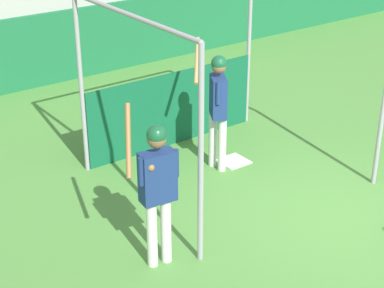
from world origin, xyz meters
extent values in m
plane|color=#477F38|center=(0.00, 0.00, 0.00)|extent=(60.00, 60.00, 0.00)
cube|color=#196038|center=(0.00, 7.38, 0.77)|extent=(24.00, 0.12, 1.53)
cube|color=#195B33|center=(-1.10, 7.84, 1.58)|extent=(0.45, 0.40, 0.10)
cube|color=#195B33|center=(-0.55, 7.84, 1.58)|extent=(0.45, 0.40, 0.10)
cube|color=#195B33|center=(0.00, 7.84, 1.58)|extent=(0.45, 0.40, 0.10)
cylinder|color=gray|center=(-2.12, 0.33, 1.41)|extent=(0.07, 0.07, 2.81)
cylinder|color=gray|center=(-2.12, 3.33, 1.41)|extent=(0.07, 0.07, 2.81)
cylinder|color=gray|center=(1.22, 3.33, 1.41)|extent=(0.07, 0.07, 2.81)
cylinder|color=gray|center=(-2.12, 1.83, 2.81)|extent=(0.06, 3.00, 0.06)
cube|color=#0F5133|center=(-0.45, 3.31, 0.65)|extent=(3.27, 0.03, 1.29)
cube|color=white|center=(-0.06, 2.15, 0.01)|extent=(0.44, 0.44, 0.02)
cylinder|color=silver|center=(-0.40, 2.04, 0.45)|extent=(0.18, 0.18, 0.90)
cylinder|color=silver|center=(-0.42, 2.26, 0.45)|extent=(0.18, 0.18, 0.90)
cube|color=navy|center=(-0.41, 2.15, 1.22)|extent=(0.39, 0.46, 0.64)
sphere|color=brown|center=(-0.41, 2.15, 1.71)|extent=(0.23, 0.23, 0.23)
sphere|color=#144C2D|center=(-0.41, 2.15, 1.76)|extent=(0.24, 0.24, 0.24)
cylinder|color=navy|center=(-0.55, 1.98, 1.36)|extent=(0.10, 0.10, 0.35)
cylinder|color=navy|center=(-0.34, 2.36, 1.36)|extent=(0.10, 0.10, 0.35)
cylinder|color=#AD7F4C|center=(-0.55, 2.51, 1.74)|extent=(0.52, 0.61, 0.55)
sphere|color=#AD7F4C|center=(-0.28, 2.28, 1.49)|extent=(0.08, 0.08, 0.08)
cylinder|color=silver|center=(-2.49, 0.54, 0.45)|extent=(0.15, 0.15, 0.90)
cylinder|color=silver|center=(-2.68, 0.57, 0.45)|extent=(0.15, 0.15, 0.90)
cube|color=navy|center=(-2.58, 0.55, 1.22)|extent=(0.45, 0.27, 0.64)
sphere|color=brown|center=(-2.58, 0.55, 1.71)|extent=(0.22, 0.22, 0.22)
sphere|color=#144C2D|center=(-2.58, 0.55, 1.76)|extent=(0.24, 0.24, 0.24)
cylinder|color=navy|center=(-2.37, 0.48, 1.36)|extent=(0.08, 0.08, 0.35)
cylinder|color=navy|center=(-2.81, 0.54, 1.36)|extent=(0.08, 0.08, 0.35)
cylinder|color=brown|center=(-2.93, 0.60, 1.76)|extent=(0.34, 0.48, 0.73)
sphere|color=brown|center=(-2.72, 0.47, 1.42)|extent=(0.08, 0.08, 0.08)
camera|label=1|loc=(-6.17, -5.01, 4.79)|focal=60.00mm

